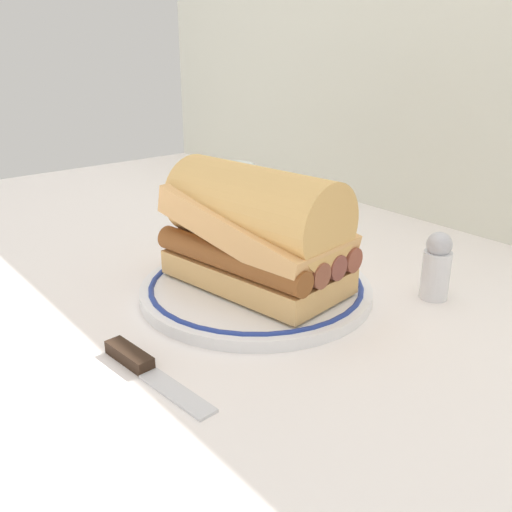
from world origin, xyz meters
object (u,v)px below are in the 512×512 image
object	(u,v)px
sausage_sandwich	(256,229)
drinking_glass	(232,200)
butter_knife	(148,369)
salt_shaker	(437,266)
plate	(256,288)

from	to	relation	value
sausage_sandwich	drinking_glass	world-z (taller)	sausage_sandwich
sausage_sandwich	butter_knife	world-z (taller)	sausage_sandwich
sausage_sandwich	salt_shaker	world-z (taller)	sausage_sandwich
butter_knife	drinking_glass	bearing A→B (deg)	133.07
butter_knife	salt_shaker	bearing A→B (deg)	79.13
plate	salt_shaker	bearing A→B (deg)	48.82
plate	drinking_glass	distance (m)	0.24
plate	butter_knife	xyz separation A→B (m)	(0.07, -0.17, -0.00)
drinking_glass	salt_shaker	distance (m)	0.33
plate	butter_knife	size ratio (longest dim) A/B	1.83
salt_shaker	butter_knife	distance (m)	0.32
drinking_glass	sausage_sandwich	bearing A→B (deg)	-30.46
drinking_glass	butter_knife	world-z (taller)	drinking_glass
sausage_sandwich	plate	bearing A→B (deg)	0.86
drinking_glass	butter_knife	distance (m)	0.40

